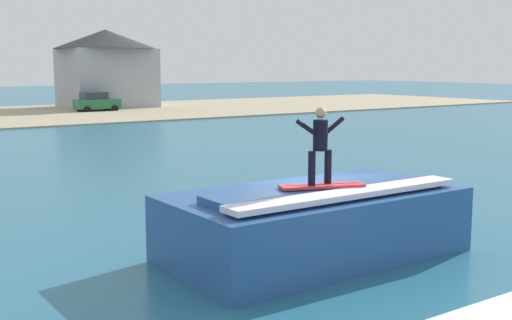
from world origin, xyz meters
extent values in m
plane|color=#25637C|center=(0.00, 0.00, 0.00)|extent=(260.00, 260.00, 0.00)
cube|color=#2A5390|center=(-0.80, -1.28, 0.75)|extent=(6.66, 3.48, 1.50)
cube|color=#2A5390|center=(-0.80, -1.72, 1.58)|extent=(5.66, 1.57, 0.17)
cube|color=white|center=(-0.80, -2.42, 1.63)|extent=(5.99, 0.63, 0.12)
cube|color=#D8333F|center=(-0.98, -1.75, 1.72)|extent=(1.91, 1.10, 0.06)
cube|color=black|center=(-0.98, -1.75, 1.74)|extent=(1.62, 0.64, 0.01)
cylinder|color=black|center=(-1.23, -1.70, 2.11)|extent=(0.16, 0.16, 0.73)
cylinder|color=black|center=(-0.77, -1.70, 2.11)|extent=(0.16, 0.16, 0.73)
cylinder|color=black|center=(-1.00, -1.70, 2.81)|extent=(0.32, 0.32, 0.66)
sphere|color=tan|center=(-1.00, -1.70, 3.29)|extent=(0.24, 0.24, 0.24)
cylinder|color=black|center=(-1.40, -1.70, 3.00)|extent=(0.52, 0.10, 0.37)
cylinder|color=black|center=(-0.61, -1.70, 3.00)|extent=(0.52, 0.10, 0.37)
cube|color=#23663D|center=(12.37, 46.10, 0.77)|extent=(4.08, 1.85, 0.90)
cube|color=#262D38|center=(12.06, 46.10, 1.54)|extent=(2.24, 1.67, 0.64)
cylinder|color=black|center=(13.70, 47.07, 0.32)|extent=(0.64, 0.22, 0.64)
cylinder|color=black|center=(13.70, 45.12, 0.32)|extent=(0.64, 0.22, 0.64)
cylinder|color=black|center=(11.04, 47.07, 0.32)|extent=(0.64, 0.22, 0.64)
cylinder|color=black|center=(11.04, 45.12, 0.32)|extent=(0.64, 0.22, 0.64)
cube|color=#9EA3AD|center=(15.47, 51.29, 2.99)|extent=(8.42, 7.57, 5.99)
cone|color=#2D2D33|center=(15.47, 51.29, 6.96)|extent=(10.44, 10.44, 1.95)
cylinder|color=brown|center=(17.69, 49.50, 2.21)|extent=(0.38, 0.38, 4.41)
sphere|color=#255C31|center=(17.69, 49.50, 5.05)|extent=(2.13, 2.13, 2.13)
camera|label=1|loc=(-10.02, -12.28, 4.28)|focal=45.52mm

